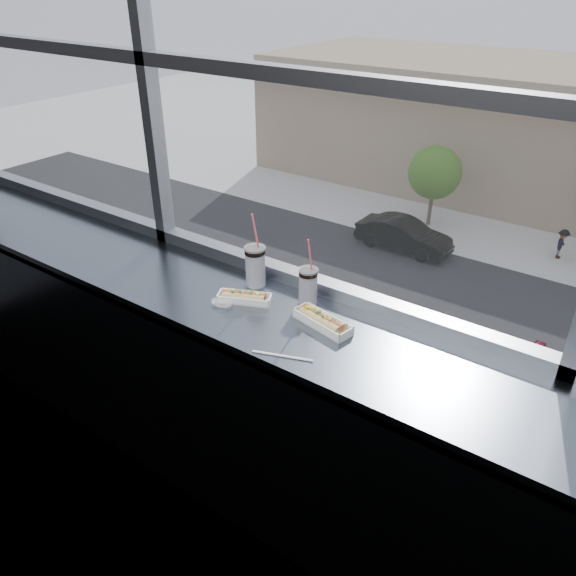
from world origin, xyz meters
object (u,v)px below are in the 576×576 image
Objects in this scene: soda_cup_left at (255,264)px; car_near_b at (372,313)px; soda_cup_right at (308,285)px; wrapper at (222,302)px; loose_straw at (282,356)px; tree_left at (435,173)px; car_far_a at (404,230)px; pedestrian_b at (563,241)px; hotdog_tray_right at (323,320)px; hotdog_tray_left at (245,297)px; car_near_a at (234,265)px.

soda_cup_left is 0.06× the size of car_near_b.
wrapper is (-0.29, -0.22, -0.08)m from soda_cup_right.
loose_straw is 0.05× the size of tree_left.
pedestrian_b is at bearing -60.53° from car_far_a.
hotdog_tray_right is 0.06× the size of tree_left.
wrapper is (-0.01, -0.23, -0.09)m from soda_cup_left.
hotdog_tray_right reaches higher than car_near_b.
loose_straw is at bearing -152.11° from car_near_b.
hotdog_tray_left reaches higher than pedestrian_b.
hotdog_tray_right is 0.26m from loose_straw.
tree_left reaches higher than car_near_a.
car_far_a is (-9.33, 24.26, -10.94)m from hotdog_tray_left.
pedestrian_b is (-2.57, 28.30, -11.11)m from loose_straw.
wrapper reaches higher than loose_straw.
soda_cup_left is at bearing 87.81° from wrapper.
tree_left is (-9.49, 28.12, -9.01)m from soda_cup_left.
soda_cup_right reaches higher than tree_left.
hotdog_tray_left is 0.28m from soda_cup_right.
hotdog_tray_left is 20.93m from car_near_b.
car_near_b is at bearing -95.60° from car_near_a.
wrapper is at bearing -157.79° from car_far_a.
tree_left is at bearing 109.17° from soda_cup_right.
soda_cup_right is 3.06× the size of wrapper.
soda_cup_left is at bearing -152.85° from car_near_b.
loose_straw reaches higher than car_near_b.
wrapper reaches higher than tree_left.
soda_cup_left reaches higher than wrapper.
car_near_a is at bearing 111.62° from loose_straw.
car_far_a reaches higher than pedestrian_b.
car_near_b is (-6.99, 16.12, -11.22)m from soda_cup_left.
loose_straw is (-0.01, -0.26, -0.02)m from hotdog_tray_right.
pedestrian_b is 0.41× the size of tree_left.
car_near_a is at bearing -111.91° from tree_left.
car_near_a is 1.22× the size of tree_left.
wrapper is 0.02× the size of car_near_b.
tree_left is (4.83, 12.00, 2.18)m from car_near_a.
car_far_a is 9.45m from car_near_a.
hotdog_tray_left is 0.04× the size of car_near_a.
soda_cup_left reaches higher than car_near_a.
tree_left is (-9.54, 28.26, -8.92)m from hotdog_tray_left.
wrapper is at bearing 140.62° from loose_straw.
soda_cup_left is 0.08× the size of tree_left.
hotdog_tray_left is 2.37× the size of wrapper.
tree_left reaches higher than pedestrian_b.
pedestrian_b is 7.67m from tree_left.
loose_straw is 28.52m from car_far_a.
soda_cup_right is at bearing 8.00° from hotdog_tray_left.
hotdog_tray_left is 0.38m from hotdog_tray_right.
soda_cup_right reaches higher than pedestrian_b.
soda_cup_left is at bearing 177.54° from hotdog_tray_right.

